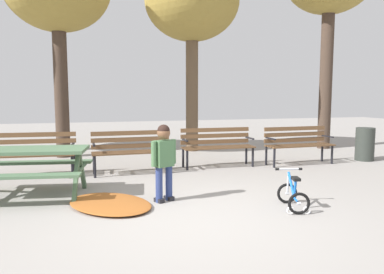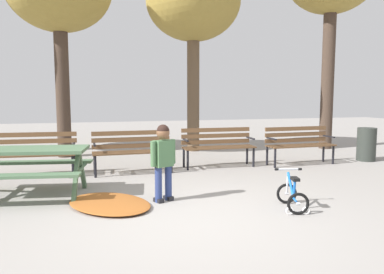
# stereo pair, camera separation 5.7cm
# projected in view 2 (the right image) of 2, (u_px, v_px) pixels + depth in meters

# --- Properties ---
(ground) EXTENTS (36.00, 36.00, 0.00)m
(ground) POSITION_uv_depth(u_px,v_px,m) (189.00, 218.00, 4.84)
(ground) COLOR gray
(picnic_table) EXTENTS (1.99, 1.61, 0.79)m
(picnic_table) POSITION_uv_depth(u_px,v_px,m) (27.00, 159.00, 5.80)
(picnic_table) COLOR #4C6B4C
(picnic_table) RESTS_ON ground
(park_bench_far_left) EXTENTS (1.63, 0.57, 0.85)m
(park_bench_far_left) POSITION_uv_depth(u_px,v_px,m) (34.00, 150.00, 7.30)
(park_bench_far_left) COLOR brown
(park_bench_far_left) RESTS_ON ground
(park_bench_left) EXTENTS (1.61, 0.48, 0.85)m
(park_bench_left) POSITION_uv_depth(u_px,v_px,m) (132.00, 148.00, 7.63)
(park_bench_left) COLOR brown
(park_bench_left) RESTS_ON ground
(park_bench_right) EXTENTS (1.61, 0.48, 0.85)m
(park_bench_right) POSITION_uv_depth(u_px,v_px,m) (218.00, 144.00, 8.31)
(park_bench_right) COLOR brown
(park_bench_right) RESTS_ON ground
(park_bench_far_right) EXTENTS (1.61, 0.50, 0.85)m
(park_bench_far_right) POSITION_uv_depth(u_px,v_px,m) (299.00, 142.00, 8.61)
(park_bench_far_right) COLOR brown
(park_bench_far_right) RESTS_ON ground
(child_standing) EXTENTS (0.40, 0.26, 1.15)m
(child_standing) POSITION_uv_depth(u_px,v_px,m) (163.00, 156.00, 5.56)
(child_standing) COLOR navy
(child_standing) RESTS_ON ground
(kids_bicycle) EXTENTS (0.47, 0.61, 0.54)m
(kids_bicycle) POSITION_uv_depth(u_px,v_px,m) (292.00, 195.00, 5.22)
(kids_bicycle) COLOR black
(kids_bicycle) RESTS_ON ground
(leaf_pile) EXTENTS (1.58, 1.71, 0.07)m
(leaf_pile) POSITION_uv_depth(u_px,v_px,m) (109.00, 203.00, 5.40)
(leaf_pile) COLOR #9E5623
(leaf_pile) RESTS_ON ground
(trash_bin) EXTENTS (0.44, 0.44, 0.80)m
(trash_bin) POSITION_uv_depth(u_px,v_px,m) (366.00, 144.00, 9.06)
(trash_bin) COLOR #2D332D
(trash_bin) RESTS_ON ground
(tree_center) EXTENTS (2.60, 2.60, 5.26)m
(tree_center) POSITION_uv_depth(u_px,v_px,m) (193.00, 3.00, 10.29)
(tree_center) COLOR brown
(tree_center) RESTS_ON ground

